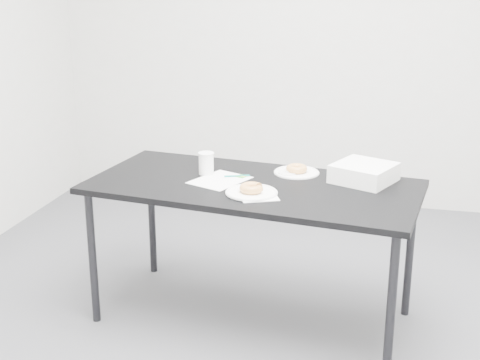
% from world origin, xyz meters
% --- Properties ---
extents(floor, '(4.00, 4.00, 0.00)m').
position_xyz_m(floor, '(0.00, 0.00, 0.00)').
color(floor, '#46474B').
rests_on(floor, ground).
extents(wall_back, '(4.00, 0.02, 2.70)m').
position_xyz_m(wall_back, '(0.00, 2.00, 1.35)').
color(wall_back, silver).
rests_on(wall_back, floor).
extents(table, '(1.67, 0.94, 0.72)m').
position_xyz_m(table, '(-0.10, 0.10, 0.67)').
color(table, black).
rests_on(table, floor).
extents(scorecard, '(0.31, 0.34, 0.00)m').
position_xyz_m(scorecard, '(-0.27, 0.12, 0.73)').
color(scorecard, white).
rests_on(scorecard, table).
extents(logo_patch, '(0.06, 0.06, 0.00)m').
position_xyz_m(logo_patch, '(-0.18, 0.20, 0.73)').
color(logo_patch, green).
rests_on(logo_patch, scorecard).
extents(pen, '(0.12, 0.05, 0.01)m').
position_xyz_m(pen, '(-0.20, 0.19, 0.73)').
color(pen, '#0B7B71').
rests_on(pen, scorecard).
extents(napkin, '(0.22, 0.22, 0.00)m').
position_xyz_m(napkin, '(-0.04, -0.07, 0.73)').
color(napkin, white).
rests_on(napkin, table).
extents(plate_near, '(0.24, 0.24, 0.01)m').
position_xyz_m(plate_near, '(-0.08, -0.05, 0.73)').
color(plate_near, white).
rests_on(plate_near, napkin).
extents(donut_near, '(0.14, 0.14, 0.04)m').
position_xyz_m(donut_near, '(-0.08, -0.05, 0.75)').
color(donut_near, '#C0793D').
rests_on(donut_near, plate_near).
extents(plate_far, '(0.23, 0.23, 0.01)m').
position_xyz_m(plate_far, '(0.08, 0.32, 0.73)').
color(plate_far, white).
rests_on(plate_far, table).
extents(donut_far, '(0.11, 0.11, 0.04)m').
position_xyz_m(donut_far, '(0.08, 0.32, 0.75)').
color(donut_far, '#C0793D').
rests_on(donut_far, plate_far).
extents(coffee_cup, '(0.07, 0.07, 0.11)m').
position_xyz_m(coffee_cup, '(-0.37, 0.20, 0.78)').
color(coffee_cup, white).
rests_on(coffee_cup, table).
extents(cup_lid, '(0.09, 0.09, 0.01)m').
position_xyz_m(cup_lid, '(0.03, 0.29, 0.73)').
color(cup_lid, silver).
rests_on(cup_lid, table).
extents(bakery_box, '(0.35, 0.35, 0.09)m').
position_xyz_m(bakery_box, '(0.42, 0.26, 0.77)').
color(bakery_box, white).
rests_on(bakery_box, table).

